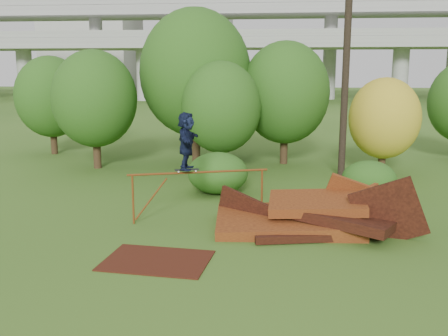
# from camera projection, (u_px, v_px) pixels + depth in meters

# --- Properties ---
(ground) EXTENTS (240.00, 240.00, 0.00)m
(ground) POSITION_uv_depth(u_px,v_px,m) (248.00, 246.00, 12.49)
(ground) COLOR #2D5116
(ground) RESTS_ON ground
(scrap_pile) EXTENTS (5.72, 2.97, 2.07)m
(scrap_pile) POSITION_uv_depth(u_px,v_px,m) (307.00, 217.00, 13.81)
(scrap_pile) COLOR #461B0C
(scrap_pile) RESTS_ON ground
(grind_rail) EXTENTS (3.95, 1.27, 1.46)m
(grind_rail) POSITION_uv_depth(u_px,v_px,m) (199.00, 181.00, 14.51)
(grind_rail) COLOR brown
(grind_rail) RESTS_ON ground
(skateboard) EXTENTS (0.72, 0.38, 0.07)m
(skateboard) POSITION_uv_depth(u_px,v_px,m) (187.00, 170.00, 14.37)
(skateboard) COLOR black
(skateboard) RESTS_ON grind_rail
(skater) EXTENTS (0.49, 1.53, 1.65)m
(skater) POSITION_uv_depth(u_px,v_px,m) (186.00, 141.00, 14.21)
(skater) COLOR #111833
(skater) RESTS_ON skateboard
(flat_plate) EXTENTS (2.57, 1.96, 0.03)m
(flat_plate) POSITION_uv_depth(u_px,v_px,m) (157.00, 260.00, 11.53)
(flat_plate) COLOR #3B160C
(flat_plate) RESTS_ON ground
(tree_0) EXTENTS (3.72, 3.72, 5.25)m
(tree_0) POSITION_uv_depth(u_px,v_px,m) (94.00, 99.00, 21.93)
(tree_0) COLOR black
(tree_0) RESTS_ON ground
(tree_1) EXTENTS (5.17, 5.17, 7.19)m
(tree_1) POSITION_uv_depth(u_px,v_px,m) (195.00, 73.00, 23.21)
(tree_1) COLOR black
(tree_1) RESTS_ON ground
(tree_2) EXTENTS (3.37, 3.37, 4.75)m
(tree_2) POSITION_uv_depth(u_px,v_px,m) (221.00, 107.00, 20.97)
(tree_2) COLOR black
(tree_2) RESTS_ON ground
(tree_3) EXTENTS (4.09, 4.09, 5.68)m
(tree_3) POSITION_uv_depth(u_px,v_px,m) (285.00, 93.00, 22.97)
(tree_3) COLOR black
(tree_3) RESTS_ON ground
(tree_4) EXTENTS (2.94, 2.94, 4.06)m
(tree_4) POSITION_uv_depth(u_px,v_px,m) (384.00, 118.00, 20.77)
(tree_4) COLOR black
(tree_4) RESTS_ON ground
(tree_6) EXTENTS (3.64, 3.64, 5.09)m
(tree_6) POSITION_uv_depth(u_px,v_px,m) (51.00, 97.00, 25.78)
(tree_6) COLOR black
(tree_6) RESTS_ON ground
(shrub_left) EXTENTS (2.15, 1.99, 1.49)m
(shrub_left) POSITION_uv_depth(u_px,v_px,m) (218.00, 173.00, 17.74)
(shrub_left) COLOR #275015
(shrub_left) RESTS_ON ground
(shrub_right) EXTENTS (1.86, 1.71, 1.32)m
(shrub_right) POSITION_uv_depth(u_px,v_px,m) (369.00, 180.00, 17.06)
(shrub_right) COLOR #275015
(shrub_right) RESTS_ON ground
(utility_pole) EXTENTS (1.40, 0.28, 10.63)m
(utility_pole) POSITION_uv_depth(u_px,v_px,m) (347.00, 43.00, 19.27)
(utility_pole) COLOR black
(utility_pole) RESTS_ON ground
(freeway_overpass) EXTENTS (160.00, 15.00, 13.70)m
(freeway_overpass) POSITION_uv_depth(u_px,v_px,m) (270.00, 28.00, 71.95)
(freeway_overpass) COLOR gray
(freeway_overpass) RESTS_ON ground
(building_left) EXTENTS (18.00, 16.00, 35.00)m
(building_left) POSITION_uv_depth(u_px,v_px,m) (91.00, 7.00, 105.49)
(building_left) COLOR #9E9E99
(building_left) RESTS_ON ground
(building_right) EXTENTS (14.00, 14.00, 28.00)m
(building_right) POSITION_uv_depth(u_px,v_px,m) (199.00, 26.00, 110.93)
(building_right) COLOR #9E9E99
(building_right) RESTS_ON ground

